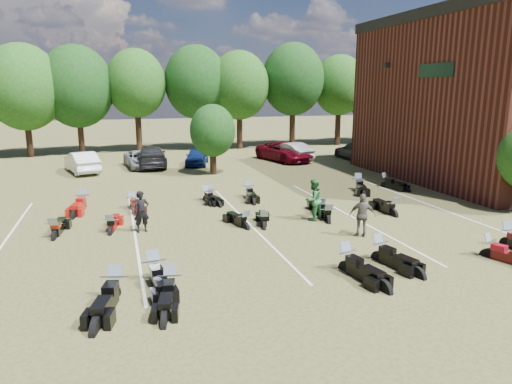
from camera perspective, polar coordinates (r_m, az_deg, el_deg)
name	(u,v)px	position (r m, az deg, el deg)	size (l,w,h in m)	color
ground	(339,237)	(19.06, 10.39, -5.60)	(160.00, 160.00, 0.00)	brown
car_1	(82,162)	(35.39, -20.94, 3.51)	(1.63, 4.68, 1.54)	silver
car_2	(141,159)	(36.30, -14.14, 3.99)	(2.16, 4.69, 1.30)	gray
car_3	(151,157)	(36.44, -12.97, 4.32)	(2.24, 5.51, 1.60)	black
car_4	(197,156)	(36.81, -7.39, 4.44)	(1.62, 4.02, 1.37)	#0B1C4F
car_5	(289,152)	(38.68, 4.16, 5.06)	(1.67, 4.78, 1.57)	#A2A29E
car_6	(284,152)	(38.56, 3.57, 5.06)	(2.63, 5.71, 1.59)	#590511
car_7	(356,151)	(40.33, 12.36, 5.04)	(2.06, 5.06, 1.47)	#3D3E43
person_black	(142,212)	(19.81, -14.12, -2.40)	(0.65, 0.42, 1.78)	black
person_green	(313,200)	(21.11, 7.18, -0.96)	(0.94, 0.73, 1.94)	#266733
person_grey	(362,215)	(19.12, 13.16, -2.85)	(1.06, 0.44, 1.81)	#544F48
motorcycle_0	(115,299)	(14.15, -17.17, -12.65)	(0.80, 2.52, 1.40)	black
motorcycle_1	(155,281)	(15.02, -12.54, -10.85)	(0.80, 2.50, 1.39)	black
motorcycle_2	(171,296)	(13.97, -10.63, -12.62)	(0.74, 2.32, 1.29)	black
motorcycle_3	(379,260)	(16.90, 15.11, -8.26)	(0.76, 2.37, 1.32)	black
motorcycle_4	(346,271)	(15.73, 11.24, -9.67)	(0.78, 2.45, 1.37)	black
motorcycle_5	(507,246)	(20.28, 28.85, -5.90)	(0.75, 2.34, 1.31)	black
motorcycle_6	(488,257)	(18.66, 27.03, -7.24)	(0.70, 2.19, 1.22)	#4A0A0B
motorcycle_7	(111,234)	(20.18, -17.68, -4.98)	(0.69, 2.18, 1.21)	#960A0A
motorcycle_8	(55,239)	(20.32, -23.85, -5.36)	(0.73, 2.29, 1.28)	black
motorcycle_9	(264,228)	(19.93, 1.02, -4.57)	(0.67, 2.11, 1.18)	black
motorcycle_10	(245,229)	(19.92, -1.36, -4.59)	(0.67, 2.10, 1.17)	black
motorcycle_11	(328,222)	(21.08, 9.01, -3.77)	(0.71, 2.23, 1.24)	black
motorcycle_12	(321,216)	(22.01, 8.10, -3.02)	(0.73, 2.29, 1.27)	black
motorcycle_13	(393,216)	(22.82, 16.77, -2.88)	(0.75, 2.35, 1.31)	black
motorcycle_14	(133,208)	(24.11, -15.17, -1.95)	(0.67, 2.09, 1.17)	#4C0A0C
motorcycle_15	(84,208)	(24.86, -20.75, -1.90)	(0.80, 2.51, 1.40)	#A0110B
motorcycle_16	(206,201)	(24.93, -6.24, -1.10)	(0.66, 2.08, 1.16)	black
motorcycle_17	(210,199)	(25.27, -5.73, -0.90)	(0.64, 1.99, 1.11)	black
motorcycle_18	(248,197)	(25.66, -0.97, -0.62)	(0.74, 2.32, 1.29)	black
motorcycle_19	(358,190)	(28.09, 12.61, 0.24)	(0.80, 2.52, 1.41)	black
motorcycle_20	(385,187)	(29.37, 15.81, 0.60)	(0.70, 2.20, 1.23)	black
tree_line	(193,85)	(45.62, -7.83, 13.10)	(56.00, 6.00, 9.79)	black
young_tree_midfield	(213,131)	(32.29, -5.46, 7.64)	(3.20, 3.20, 4.70)	black
parking_lines	(249,223)	(20.65, -0.91, -3.94)	(20.10, 14.00, 0.01)	silver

